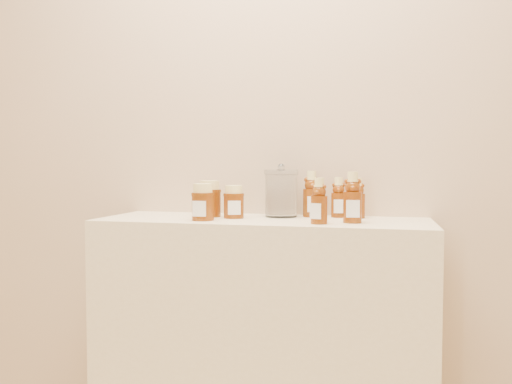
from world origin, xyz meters
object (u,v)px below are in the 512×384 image
(bear_bottle_front_left, at_px, (319,198))
(glass_canister, at_px, (281,191))
(bear_bottle_back_left, at_px, (311,191))
(honey_jar_left, at_px, (210,199))
(display_table, at_px, (262,341))

(bear_bottle_front_left, distance_m, glass_canister, 0.26)
(bear_bottle_back_left, relative_size, honey_jar_left, 1.44)
(honey_jar_left, bearing_deg, bear_bottle_front_left, 1.70)
(bear_bottle_front_left, height_order, honey_jar_left, bear_bottle_front_left)
(bear_bottle_back_left, distance_m, glass_canister, 0.11)
(display_table, height_order, bear_bottle_front_left, bear_bottle_front_left)
(bear_bottle_front_left, bearing_deg, display_table, 172.00)
(bear_bottle_back_left, bearing_deg, honey_jar_left, 172.48)
(bear_bottle_front_left, xyz_separation_m, honey_jar_left, (-0.43, 0.14, -0.02))
(bear_bottle_front_left, xyz_separation_m, glass_canister, (-0.17, 0.20, 0.01))
(bear_bottle_back_left, relative_size, bear_bottle_front_left, 1.14)
(display_table, bearing_deg, bear_bottle_front_left, -25.68)
(display_table, xyz_separation_m, bear_bottle_back_left, (0.16, 0.13, 0.55))
(display_table, distance_m, bear_bottle_back_left, 0.59)
(honey_jar_left, height_order, glass_canister, glass_canister)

